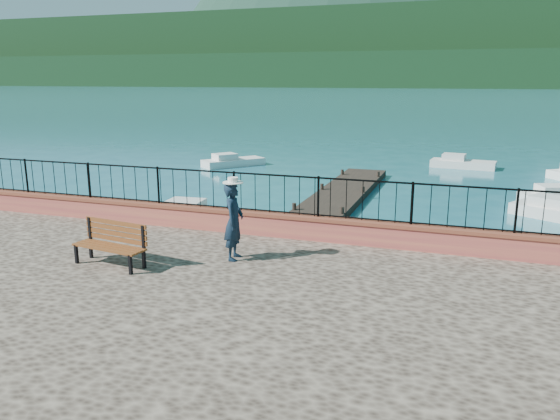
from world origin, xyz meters
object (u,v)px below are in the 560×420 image
Objects in this scene: person at (234,222)px; boat_4 at (463,161)px; park_bench at (111,252)px; boat_0 at (200,211)px; boat_3 at (233,159)px.

person is 0.48× the size of boat_4.
park_bench is 0.48× the size of boat_4.
person is at bearing -61.57° from boat_0.
person is 20.58m from boat_3.
boat_4 is at bearing 82.13° from park_bench.
boat_4 is (12.76, 3.75, 0.00)m from boat_3.
person is (2.28, 1.23, 0.56)m from park_bench.
boat_0 is (-2.01, 7.85, -1.08)m from park_bench.
boat_3 is at bearing -157.14° from boat_4.
boat_0 is 1.00× the size of boat_3.
boat_0 is at bearing -112.28° from boat_4.
boat_3 is 1.02× the size of boat_4.
boat_4 is at bearing -33.92° from boat_3.
person is at bearing -94.63° from boat_4.
person is 0.47× the size of boat_3.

